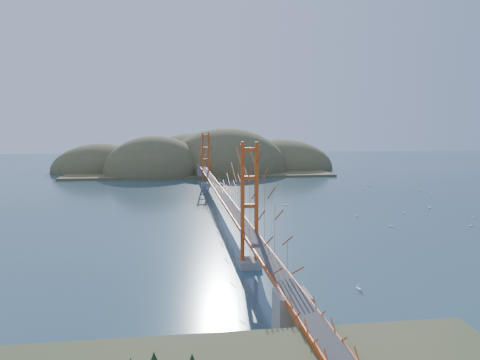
{
  "coord_description": "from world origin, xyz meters",
  "views": [
    {
      "loc": [
        -6.81,
        -72.01,
        13.14
      ],
      "look_at": [
        3.35,
        0.0,
        4.7
      ],
      "focal_mm": 35.0,
      "sensor_mm": 36.0,
      "label": 1
    }
  ],
  "objects": [
    {
      "name": "sailboat_14",
      "position": [
        35.6,
        -11.16,
        0.13
      ],
      "size": [
        0.53,
        0.53,
        0.56
      ],
      "color": "white",
      "rests_on": "ground"
    },
    {
      "name": "sailboat_12",
      "position": [
        6.88,
        30.14,
        0.15
      ],
      "size": [
        0.63,
        0.59,
        0.71
      ],
      "color": "white",
      "rests_on": "ground"
    },
    {
      "name": "approach_viaduct",
      "position": [
        0.0,
        -51.91,
        2.55
      ],
      "size": [
        1.4,
        12.0,
        3.38
      ],
      "color": "#C84716",
      "rests_on": "ground"
    },
    {
      "name": "sailboat_7",
      "position": [
        35.56,
        24.3,
        0.14
      ],
      "size": [
        0.55,
        0.54,
        0.62
      ],
      "color": "white",
      "rests_on": "ground"
    },
    {
      "name": "bridge",
      "position": [
        0.0,
        0.18,
        7.01
      ],
      "size": [
        2.2,
        94.4,
        12.0
      ],
      "color": "gray",
      "rests_on": "ground"
    },
    {
      "name": "sailboat_4",
      "position": [
        33.62,
        -3.12,
        0.16
      ],
      "size": [
        0.67,
        0.67,
        0.71
      ],
      "color": "white",
      "rests_on": "ground"
    },
    {
      "name": "sailboat_13",
      "position": [
        31.71,
        -16.5,
        0.14
      ],
      "size": [
        0.56,
        0.52,
        0.64
      ],
      "color": "white",
      "rests_on": "ground"
    },
    {
      "name": "sailboat_3",
      "position": [
        6.0,
        31.48,
        0.15
      ],
      "size": [
        0.64,
        0.64,
        0.67
      ],
      "color": "white",
      "rests_on": "ground"
    },
    {
      "name": "fort",
      "position": [
        0.4,
        -47.8,
        0.67
      ],
      "size": [
        3.7,
        2.3,
        1.75
      ],
      "color": "brown",
      "rests_on": "ground"
    },
    {
      "name": "sailboat_0",
      "position": [
        27.48,
        -6.6,
        0.15
      ],
      "size": [
        0.51,
        0.58,
        0.66
      ],
      "color": "white",
      "rests_on": "ground"
    },
    {
      "name": "sailboat_17",
      "position": [
        49.78,
        35.02,
        0.15
      ],
      "size": [
        0.63,
        0.63,
        0.7
      ],
      "color": "white",
      "rests_on": "ground"
    },
    {
      "name": "sailboat_9",
      "position": [
        41.83,
        10.6,
        0.13
      ],
      "size": [
        0.53,
        0.53,
        0.56
      ],
      "color": "white",
      "rests_on": "ground"
    },
    {
      "name": "sailboat_11",
      "position": [
        42.55,
        15.89,
        0.14
      ],
      "size": [
        0.56,
        0.56,
        0.63
      ],
      "color": "white",
      "rests_on": "ground"
    },
    {
      "name": "ground",
      "position": [
        0.0,
        0.0,
        0.0
      ],
      "size": [
        320.0,
        320.0,
        0.0
      ],
      "primitive_type": "plane",
      "color": "#2B4957",
      "rests_on": "ground"
    },
    {
      "name": "sailboat_10",
      "position": [
        7.75,
        -37.28,
        0.15
      ],
      "size": [
        0.53,
        0.61,
        0.7
      ],
      "color": "white",
      "rests_on": "ground"
    },
    {
      "name": "far_headlands",
      "position": [
        2.21,
        68.52,
        0.0
      ],
      "size": [
        84.0,
        58.0,
        25.0
      ],
      "color": "brown",
      "rests_on": "ground"
    },
    {
      "name": "sailboat_8",
      "position": [
        32.38,
        20.31,
        0.14
      ],
      "size": [
        0.55,
        0.46,
        0.63
      ],
      "color": "white",
      "rests_on": "ground"
    },
    {
      "name": "sailboat_2",
      "position": [
        21.15,
        -15.23,
        0.16
      ],
      "size": [
        0.67,
        0.67,
        0.74
      ],
      "color": "white",
      "rests_on": "ground"
    },
    {
      "name": "sailboat_1",
      "position": [
        19.57,
        -7.55,
        0.13
      ],
      "size": [
        0.49,
        0.49,
        0.55
      ],
      "color": "white",
      "rests_on": "ground"
    },
    {
      "name": "sailboat_16",
      "position": [
        11.44,
        3.06,
        0.15
      ],
      "size": [
        0.63,
        0.63,
        0.7
      ],
      "color": "white",
      "rests_on": "ground"
    },
    {
      "name": "sailboat_15",
      "position": [
        37.89,
        25.15,
        0.15
      ],
      "size": [
        0.59,
        0.59,
        0.64
      ],
      "color": "white",
      "rests_on": "ground"
    }
  ]
}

